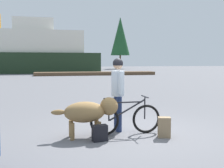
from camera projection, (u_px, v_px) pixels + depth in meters
ground_plane at (134, 132)px, 6.73m from camera, size 160.00×160.00×0.00m
bicycle at (125, 119)px, 6.51m from camera, size 1.71×0.44×0.90m
person_cyclist at (118, 87)px, 6.80m from camera, size 0.32×0.53×1.80m
dog at (90, 112)px, 6.26m from camera, size 1.52×0.55×0.90m
backpack at (164, 127)px, 6.27m from camera, size 0.33×0.28×0.46m
handbag_pannier at (100, 133)px, 5.98m from camera, size 0.34×0.23×0.35m
dock_pier at (96, 73)px, 34.16m from camera, size 14.77×2.23×0.40m
ferry_boat at (19, 53)px, 40.75m from camera, size 23.37×7.98×8.50m
sailboat_moored at (18, 69)px, 42.07m from camera, size 6.68×1.87×8.12m
pine_tree_center at (49, 43)px, 60.92m from camera, size 3.30×3.30×8.88m
pine_tree_far_right at (120, 36)px, 61.57m from camera, size 4.26×4.26×11.48m
pine_tree_mid_back at (52, 38)px, 66.38m from camera, size 2.90×2.90×11.47m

